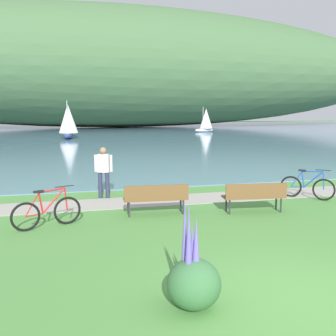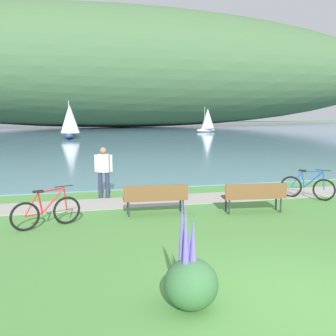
{
  "view_description": "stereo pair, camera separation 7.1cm",
  "coord_description": "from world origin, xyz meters",
  "px_view_note": "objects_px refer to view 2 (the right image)",
  "views": [
    {
      "loc": [
        -3.42,
        -4.84,
        2.9
      ],
      "look_at": [
        -0.31,
        7.53,
        1.0
      ],
      "focal_mm": 41.06,
      "sensor_mm": 36.0,
      "label": 1
    },
    {
      "loc": [
        -3.35,
        -4.85,
        2.9
      ],
      "look_at": [
        -0.31,
        7.53,
        1.0
      ],
      "focal_mm": 41.06,
      "sensor_mm": 36.0,
      "label": 2
    }
  ],
  "objects_px": {
    "bicycle_leaning_near_bench": "(47,212)",
    "park_bench_near_camera": "(156,197)",
    "park_bench_further_along": "(254,195)",
    "person_at_shoreline": "(104,169)",
    "bicycle_beside_path": "(307,187)",
    "sailboat_toward_hillside": "(207,120)",
    "sailboat_mid_bay": "(70,121)"
  },
  "relations": [
    {
      "from": "bicycle_leaning_near_bench",
      "to": "park_bench_near_camera",
      "type": "bearing_deg",
      "value": 9.67
    },
    {
      "from": "park_bench_further_along",
      "to": "person_at_shoreline",
      "type": "height_order",
      "value": "person_at_shoreline"
    },
    {
      "from": "park_bench_near_camera",
      "to": "person_at_shoreline",
      "type": "xyz_separation_m",
      "value": [
        -1.24,
        2.51,
        0.46
      ]
    },
    {
      "from": "bicycle_beside_path",
      "to": "sailboat_toward_hillside",
      "type": "xyz_separation_m",
      "value": [
        10.36,
        38.96,
        1.27
      ]
    },
    {
      "from": "park_bench_further_along",
      "to": "sailboat_toward_hillside",
      "type": "relative_size",
      "value": 0.53
    },
    {
      "from": "park_bench_near_camera",
      "to": "sailboat_mid_bay",
      "type": "distance_m",
      "value": 31.48
    },
    {
      "from": "sailboat_mid_bay",
      "to": "bicycle_beside_path",
      "type": "bearing_deg",
      "value": -75.66
    },
    {
      "from": "park_bench_near_camera",
      "to": "bicycle_beside_path",
      "type": "relative_size",
      "value": 1.4
    },
    {
      "from": "park_bench_further_along",
      "to": "sailboat_toward_hillside",
      "type": "xyz_separation_m",
      "value": [
        12.86,
        40.15,
        1.14
      ]
    },
    {
      "from": "park_bench_further_along",
      "to": "sailboat_mid_bay",
      "type": "bearing_deg",
      "value": 99.49
    },
    {
      "from": "park_bench_near_camera",
      "to": "park_bench_further_along",
      "type": "distance_m",
      "value": 2.83
    },
    {
      "from": "park_bench_near_camera",
      "to": "person_at_shoreline",
      "type": "height_order",
      "value": "person_at_shoreline"
    },
    {
      "from": "park_bench_further_along",
      "to": "bicycle_beside_path",
      "type": "bearing_deg",
      "value": 25.39
    },
    {
      "from": "park_bench_near_camera",
      "to": "sailboat_mid_bay",
      "type": "height_order",
      "value": "sailboat_mid_bay"
    },
    {
      "from": "bicycle_leaning_near_bench",
      "to": "person_at_shoreline",
      "type": "relative_size",
      "value": 0.98
    },
    {
      "from": "park_bench_further_along",
      "to": "bicycle_beside_path",
      "type": "height_order",
      "value": "bicycle_beside_path"
    },
    {
      "from": "park_bench_near_camera",
      "to": "park_bench_further_along",
      "type": "height_order",
      "value": "same"
    },
    {
      "from": "person_at_shoreline",
      "to": "sailboat_toward_hillside",
      "type": "xyz_separation_m",
      "value": [
        16.9,
        37.19,
        0.69
      ]
    },
    {
      "from": "park_bench_near_camera",
      "to": "park_bench_further_along",
      "type": "xyz_separation_m",
      "value": [
        2.8,
        -0.45,
        0.0
      ]
    },
    {
      "from": "person_at_shoreline",
      "to": "bicycle_beside_path",
      "type": "bearing_deg",
      "value": -15.14
    },
    {
      "from": "bicycle_leaning_near_bench",
      "to": "sailboat_mid_bay",
      "type": "xyz_separation_m",
      "value": [
        0.38,
        31.84,
        1.48
      ]
    },
    {
      "from": "bicycle_leaning_near_bench",
      "to": "sailboat_toward_hillside",
      "type": "xyz_separation_m",
      "value": [
        18.56,
        40.19,
        1.27
      ]
    },
    {
      "from": "park_bench_further_along",
      "to": "bicycle_beside_path",
      "type": "distance_m",
      "value": 2.78
    },
    {
      "from": "park_bench_further_along",
      "to": "bicycle_beside_path",
      "type": "relative_size",
      "value": 1.41
    },
    {
      "from": "sailboat_toward_hillside",
      "to": "person_at_shoreline",
      "type": "bearing_deg",
      "value": -114.44
    },
    {
      "from": "park_bench_near_camera",
      "to": "person_at_shoreline",
      "type": "distance_m",
      "value": 2.84
    },
    {
      "from": "park_bench_further_along",
      "to": "person_at_shoreline",
      "type": "distance_m",
      "value": 5.03
    },
    {
      "from": "park_bench_further_along",
      "to": "bicycle_leaning_near_bench",
      "type": "xyz_separation_m",
      "value": [
        -5.69,
        -0.04,
        -0.12
      ]
    },
    {
      "from": "bicycle_beside_path",
      "to": "sailboat_mid_bay",
      "type": "distance_m",
      "value": 31.63
    },
    {
      "from": "sailboat_toward_hillside",
      "to": "bicycle_leaning_near_bench",
      "type": "bearing_deg",
      "value": -114.79
    },
    {
      "from": "bicycle_leaning_near_bench",
      "to": "sailboat_mid_bay",
      "type": "height_order",
      "value": "sailboat_mid_bay"
    },
    {
      "from": "park_bench_further_along",
      "to": "person_at_shoreline",
      "type": "bearing_deg",
      "value": 143.74
    }
  ]
}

